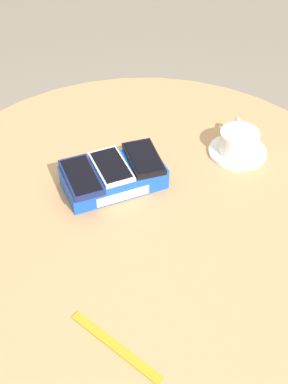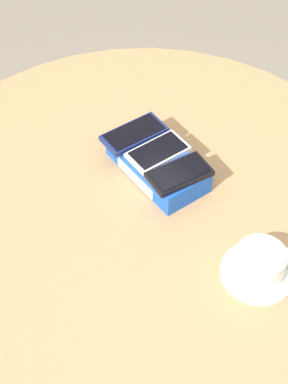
{
  "view_description": "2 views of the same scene",
  "coord_description": "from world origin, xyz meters",
  "views": [
    {
      "loc": [
        -0.4,
        -0.7,
        1.51
      ],
      "look_at": [
        0.0,
        0.0,
        0.77
      ],
      "focal_mm": 50.0,
      "sensor_mm": 36.0,
      "label": 1
    },
    {
      "loc": [
        0.6,
        -0.55,
        1.68
      ],
      "look_at": [
        0.0,
        0.0,
        0.77
      ],
      "focal_mm": 60.0,
      "sensor_mm": 36.0,
      "label": 2
    }
  ],
  "objects": [
    {
      "name": "phone_black",
      "position": [
        0.03,
        0.06,
        0.8
      ],
      "size": [
        0.09,
        0.13,
        0.01
      ],
      "color": "black",
      "rests_on": "phone_box"
    },
    {
      "name": "saucer",
      "position": [
        0.26,
        0.03,
        0.75
      ],
      "size": [
        0.13,
        0.13,
        0.01
      ],
      "primitive_type": "cylinder",
      "color": "white",
      "rests_on": "round_table"
    },
    {
      "name": "phone_white",
      "position": [
        -0.04,
        0.07,
        0.8
      ],
      "size": [
        0.08,
        0.12,
        0.01
      ],
      "color": "silver",
      "rests_on": "phone_box"
    },
    {
      "name": "phone_navy",
      "position": [
        -0.11,
        0.07,
        0.8
      ],
      "size": [
        0.08,
        0.14,
        0.01
      ],
      "color": "navy",
      "rests_on": "phone_box"
    },
    {
      "name": "coffee_cup",
      "position": [
        0.26,
        0.03,
        0.78
      ],
      "size": [
        0.09,
        0.11,
        0.06
      ],
      "color": "white",
      "rests_on": "saucer"
    },
    {
      "name": "ground_plane",
      "position": [
        0.0,
        0.0,
        0.0
      ],
      "size": [
        8.0,
        8.0,
        0.0
      ],
      "primitive_type": "plane",
      "color": "gray"
    },
    {
      "name": "round_table",
      "position": [
        0.0,
        0.0,
        0.62
      ],
      "size": [
        0.98,
        0.98,
        0.75
      ],
      "color": "#2D2D2D",
      "rests_on": "ground_plane"
    },
    {
      "name": "phone_box",
      "position": [
        -0.04,
        0.07,
        0.77
      ],
      "size": [
        0.22,
        0.13,
        0.05
      ],
      "color": "blue",
      "rests_on": "round_table"
    }
  ]
}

